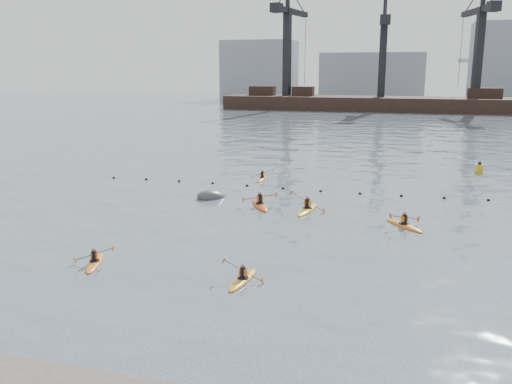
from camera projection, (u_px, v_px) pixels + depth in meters
The scene contains 12 objects.
ground at pixel (199, 311), 20.93m from camera, with size 400.00×400.00×0.00m, color #394653.
float_line at pixel (302, 189), 42.17m from camera, with size 33.24×0.73×0.24m.
barge_pier at pixel (379, 102), 123.62m from camera, with size 72.00×19.30×29.50m.
skyline at pixel (398, 69), 159.06m from camera, with size 141.00×28.00×22.00m.
kayaker_0 at pixel (95, 262), 26.04m from camera, with size 1.89×2.90×1.03m.
kayaker_1 at pixel (243, 279), 23.92m from camera, with size 2.00×2.92×1.11m.
kayaker_2 at pixel (260, 204), 37.12m from camera, with size 2.37×3.54×1.16m.
kayaker_3 at pixel (307, 209), 35.86m from camera, with size 2.51×3.66×1.43m.
kayaker_4 at pixel (404, 225), 32.27m from camera, with size 2.59×2.92×1.08m.
kayaker_5 at pixel (262, 178), 46.22m from camera, with size 2.02×2.95×1.11m.
mooring_buoy at pixel (212, 198), 39.47m from camera, with size 2.31×1.36×1.15m, color #37393B.
nav_buoy at pixel (479, 169), 49.03m from camera, with size 0.70×0.70×1.28m.
Camera 1 is at (7.51, -18.02, 9.13)m, focal length 38.00 mm.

